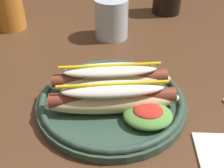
# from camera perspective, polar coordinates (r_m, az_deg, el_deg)

# --- Properties ---
(dining_table) EXTENTS (1.25, 1.09, 0.74)m
(dining_table) POSITION_cam_1_polar(r_m,az_deg,el_deg) (0.71, 2.07, -1.87)
(dining_table) COLOR #51331E
(dining_table) RESTS_ON ground_plane
(hot_dog_plate) EXTENTS (0.28, 0.28, 0.08)m
(hot_dog_plate) POSITION_cam_1_polar(r_m,az_deg,el_deg) (0.51, 0.21, -2.49)
(hot_dog_plate) COLOR #334C3D
(hot_dog_plate) RESTS_ON dining_table
(water_cup) EXTENTS (0.09, 0.09, 0.11)m
(water_cup) POSITION_cam_1_polar(r_m,az_deg,el_deg) (0.77, -0.13, 13.31)
(water_cup) COLOR silver
(water_cup) RESTS_ON dining_table
(extra_cup) EXTENTS (0.08, 0.08, 0.13)m
(extra_cup) POSITION_cam_1_polar(r_m,az_deg,el_deg) (0.87, -20.54, 14.75)
(extra_cup) COLOR orange
(extra_cup) RESTS_ON dining_table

